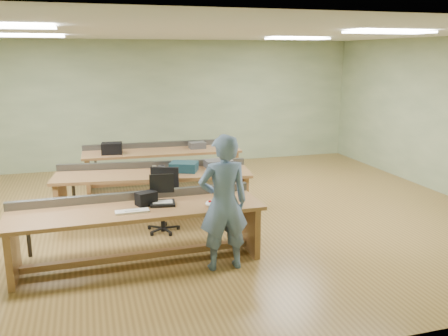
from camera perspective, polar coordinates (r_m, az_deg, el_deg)
The scene contains 22 objects.
floor at distance 8.06m, azimuth -3.69°, elevation -5.82°, with size 10.00×10.00×0.00m, color olive.
ceiling at distance 7.61m, azimuth -4.05°, elevation 16.00°, with size 10.00×10.00×0.00m, color silver.
wall_back at distance 11.60m, azimuth -8.23°, elevation 7.63°, with size 10.00×0.04×3.00m, color #A2B287.
wall_front at distance 3.98m, azimuth 8.86°, elevation -3.76°, with size 10.00×0.04×3.00m, color #A2B287.
wall_right at distance 10.03m, azimuth 25.37°, elevation 5.56°, with size 0.04×8.00×3.00m, color #A2B287.
fluor_panels at distance 7.61m, azimuth -4.05°, elevation 15.77°, with size 6.20×3.50×0.03m.
workbench_front at distance 6.28m, azimuth -10.35°, elevation -6.29°, with size 3.24×0.91×0.86m.
workbench_mid at distance 8.04m, azimuth -8.47°, elevation -1.80°, with size 3.30×1.27×0.86m.
workbench_back at distance 9.85m, azimuth -7.45°, elevation 1.09°, with size 3.20×0.94×0.86m.
person at distance 5.90m, azimuth -0.06°, elevation -4.22°, with size 0.63×0.42×1.74m, color slate.
laptop_base at distance 6.27m, azimuth -7.40°, elevation -4.25°, with size 0.32×0.26×0.04m, color black.
laptop_screen at distance 6.32m, azimuth -7.50°, elevation -1.86°, with size 0.32×0.02×0.25m, color black.
keyboard at distance 6.04m, azimuth -10.99°, elevation -5.14°, with size 0.42×0.14×0.02m, color silver.
trackball_mouse at distance 6.15m, azimuth -1.60°, elevation -4.30°, with size 0.14×0.17×0.07m, color white.
camera_bag at distance 6.27m, azimuth -9.34°, elevation -3.63°, with size 0.26×0.17×0.18m, color black.
task_chair at distance 7.39m, azimuth -7.33°, elevation -4.84°, with size 0.68×0.68×0.97m.
parts_bin_teal at distance 7.98m, azimuth -4.85°, elevation 0.15°, with size 0.44×0.33×0.15m, color #143443.
parts_bin_grey at distance 8.26m, azimuth -0.68°, elevation 0.56°, with size 0.47×0.30×0.13m, color #3D3D40.
mug at distance 8.04m, azimuth -7.50°, elevation -0.03°, with size 0.12×0.12×0.10m, color #3D3D40.
drinks_can at distance 7.90m, azimuth -8.38°, elevation -0.18°, with size 0.07×0.07×0.13m, color silver.
storage_box_back at distance 9.59m, azimuth -13.34°, elevation 2.31°, with size 0.39×0.28×0.22m, color black.
tray_back at distance 9.92m, azimuth -3.25°, elevation 2.76°, with size 0.33×0.24×0.13m, color #3D3D40.
Camera 1 is at (-1.65, -7.43, 2.67)m, focal length 38.00 mm.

